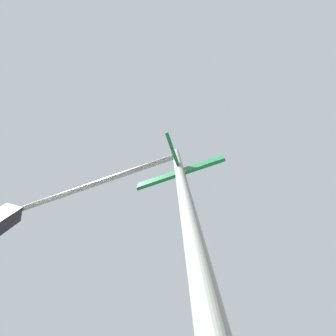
# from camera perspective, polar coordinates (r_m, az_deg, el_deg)

# --- Properties ---
(traffic_signal_near) EXTENTS (2.38, 3.17, 5.71)m
(traffic_signal_near) POSITION_cam_1_polar(r_m,az_deg,el_deg) (3.11, -22.71, -9.83)
(traffic_signal_near) COLOR slate
(traffic_signal_near) RESTS_ON ground_plane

